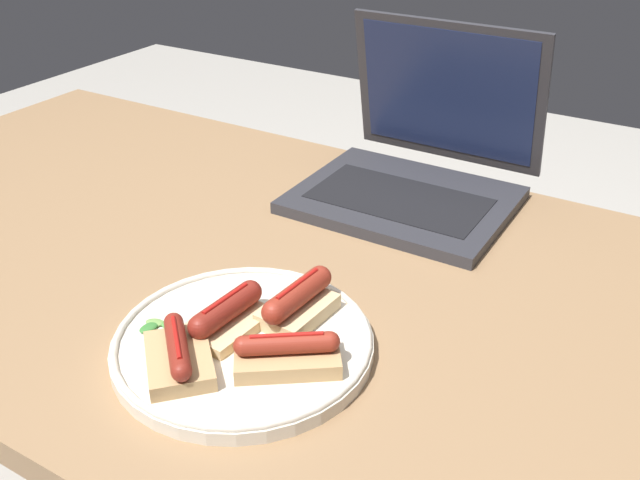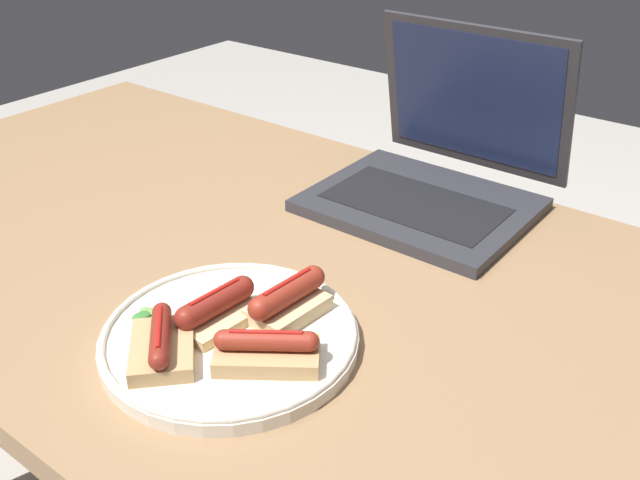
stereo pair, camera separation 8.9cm
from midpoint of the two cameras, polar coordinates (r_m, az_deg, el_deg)
The scene contains 8 objects.
desk at distance 1.02m, azimuth -3.18°, elevation -4.07°, with size 1.50×0.80×0.76m.
laptop at distance 1.12m, azimuth 11.50°, elevation 5.22°, with size 0.32×0.31×0.26m.
plate at distance 0.81m, azimuth -4.08°, elevation -7.79°, with size 0.29×0.29×0.02m.
sausage_toast_left at distance 0.81m, azimuth -5.23°, elevation -5.59°, with size 0.07×0.11×0.04m.
sausage_toast_middle at distance 0.75m, azimuth -0.87°, elevation -8.93°, with size 0.12×0.11×0.04m.
sausage_toast_right at distance 0.77m, azimuth -9.33°, elevation -8.38°, with size 0.12×0.11×0.04m.
sausage_toast_extra at distance 0.81m, azimuth 0.52°, elevation -4.94°, with size 0.07×0.11×0.05m.
salad_pile at distance 0.82m, azimuth -9.77°, elevation -6.50°, with size 0.07×0.06×0.01m.
Camera 2 is at (0.60, -0.61, 1.26)m, focal length 40.00 mm.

